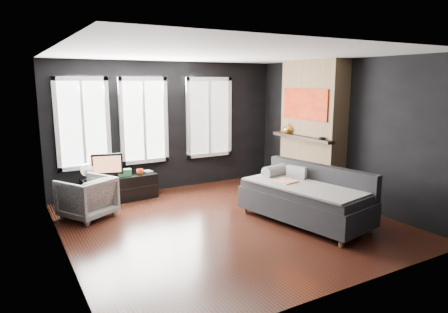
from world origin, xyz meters
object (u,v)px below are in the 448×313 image
book (144,167)px  mug (140,171)px  sofa (305,195)px  media_console (120,188)px  mantel_vase (288,128)px  armchair (87,195)px  monitor (107,164)px

book → mug: bearing=-132.4°
sofa → mug: bearing=114.4°
media_console → mantel_vase: size_ratio=6.60×
armchair → book: (1.29, 0.82, 0.20)m
mantel_vase → mug: bearing=160.4°
media_console → monitor: bearing=174.4°
mantel_vase → book: bearing=156.7°
monitor → mug: monitor is taller
media_console → mantel_vase: mantel_vase is taller
sofa → armchair: bearing=135.6°
media_console → mug: size_ratio=10.32×
monitor → book: size_ratio=2.83×
media_console → sofa: bearing=-53.7°
sofa → armchair: size_ratio=2.76×
media_console → book: bearing=8.3°
sofa → armchair: sofa is taller
mug → mantel_vase: bearing=-19.6°
media_console → monitor: (-0.22, 0.01, 0.50)m
book → armchair: bearing=-147.3°
book → sofa: bearing=-58.0°
mantel_vase → monitor: bearing=163.1°
monitor → book: 0.78m
sofa → media_console: bearing=119.2°
armchair → mantel_vase: 4.12m
armchair → monitor: (0.53, 0.71, 0.36)m
media_console → mantel_vase: bearing=-21.9°
book → mantel_vase: mantel_vase is taller
sofa → book: sofa is taller
armchair → monitor: bearing=-156.4°
sofa → monitor: monitor is taller
monitor → mantel_vase: 3.67m
book → mantel_vase: bearing=-23.3°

